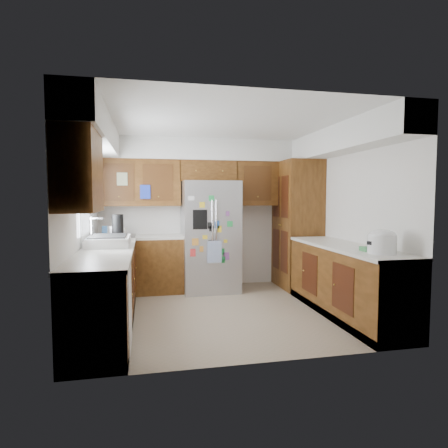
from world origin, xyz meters
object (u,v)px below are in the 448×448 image
at_px(pantry, 297,225).
at_px(paper_towel, 383,242).
at_px(rice_cooker, 382,241).
at_px(fridge, 210,236).

xyz_separation_m(pantry, paper_towel, (0.04, -2.31, -0.03)).
bearing_deg(paper_towel, rice_cooker, -134.77).
bearing_deg(paper_towel, pantry, 90.92).
xyz_separation_m(fridge, paper_towel, (1.54, -2.37, 0.14)).
distance_m(pantry, paper_towel, 2.31).
xyz_separation_m(pantry, rice_cooker, (-0.00, -2.35, -0.02)).
bearing_deg(rice_cooker, pantry, 89.99).
bearing_deg(paper_towel, fridge, 123.01).
relative_size(rice_cooker, paper_towel, 1.26).
distance_m(rice_cooker, paper_towel, 0.06).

